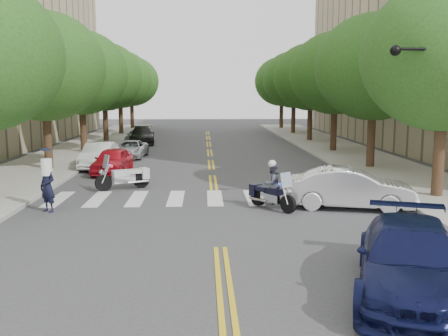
{
  "coord_description": "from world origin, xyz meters",
  "views": [
    {
      "loc": [
        -0.43,
        -13.06,
        4.14
      ],
      "look_at": [
        0.35,
        5.96,
        1.3
      ],
      "focal_mm": 40.0,
      "sensor_mm": 36.0,
      "label": 1
    }
  ],
  "objects": [
    {
      "name": "ground",
      "position": [
        0.0,
        0.0,
        0.0
      ],
      "size": [
        140.0,
        140.0,
        0.0
      ],
      "primitive_type": "plane",
      "color": "#38383A",
      "rests_on": "ground"
    },
    {
      "name": "tree_l_4",
      "position": [
        -8.8,
        38.0,
        5.55
      ],
      "size": [
        6.4,
        6.4,
        8.45
      ],
      "color": "#382316",
      "rests_on": "ground"
    },
    {
      "name": "tree_r_3",
      "position": [
        8.8,
        30.0,
        5.55
      ],
      "size": [
        6.4,
        6.4,
        8.45
      ],
      "color": "#382316",
      "rests_on": "ground"
    },
    {
      "name": "tree_r_2",
      "position": [
        8.8,
        22.0,
        5.55
      ],
      "size": [
        6.4,
        6.4,
        8.45
      ],
      "color": "#382316",
      "rests_on": "ground"
    },
    {
      "name": "parked_car_a",
      "position": [
        -5.2,
        13.0,
        0.67
      ],
      "size": [
        1.9,
        4.07,
        1.35
      ],
      "primitive_type": "imported",
      "rotation": [
        0.0,
        0.0,
        -0.08
      ],
      "color": "red",
      "rests_on": "ground"
    },
    {
      "name": "motorcycle_police",
      "position": [
        1.98,
        4.54,
        0.8
      ],
      "size": [
        1.51,
        1.92,
        1.8
      ],
      "rotation": [
        0.0,
        0.0,
        3.77
      ],
      "color": "black",
      "rests_on": "ground"
    },
    {
      "name": "tree_r_5",
      "position": [
        8.8,
        46.0,
        5.55
      ],
      "size": [
        6.4,
        6.4,
        8.45
      ],
      "color": "#382316",
      "rests_on": "ground"
    },
    {
      "name": "traffic_signal_pole",
      "position": [
        7.72,
        3.5,
        3.72
      ],
      "size": [
        2.82,
        0.42,
        6.0
      ],
      "color": "black",
      "rests_on": "ground"
    },
    {
      "name": "tree_l_3",
      "position": [
        -8.8,
        30.0,
        5.55
      ],
      "size": [
        6.4,
        6.4,
        8.45
      ],
      "color": "#382316",
      "rests_on": "ground"
    },
    {
      "name": "tree_r_4",
      "position": [
        8.8,
        38.0,
        5.55
      ],
      "size": [
        6.4,
        6.4,
        8.45
      ],
      "color": "#382316",
      "rests_on": "ground"
    },
    {
      "name": "tree_l_2",
      "position": [
        -8.8,
        22.0,
        5.55
      ],
      "size": [
        6.4,
        6.4,
        8.45
      ],
      "color": "#382316",
      "rests_on": "ground"
    },
    {
      "name": "tree_r_0",
      "position": [
        8.8,
        6.0,
        5.55
      ],
      "size": [
        6.4,
        6.4,
        8.45
      ],
      "color": "#382316",
      "rests_on": "ground"
    },
    {
      "name": "tree_r_1",
      "position": [
        8.8,
        14.0,
        5.55
      ],
      "size": [
        6.4,
        6.4,
        8.45
      ],
      "color": "#382316",
      "rests_on": "ground"
    },
    {
      "name": "motorcycle_parked",
      "position": [
        -3.78,
        8.58,
        0.55
      ],
      "size": [
        2.25,
        1.39,
        1.57
      ],
      "rotation": [
        0.0,
        0.0,
        2.06
      ],
      "color": "black",
      "rests_on": "ground"
    },
    {
      "name": "tree_l_1",
      "position": [
        -8.8,
        14.0,
        5.55
      ],
      "size": [
        6.4,
        6.4,
        8.45
      ],
      "color": "#382316",
      "rests_on": "ground"
    },
    {
      "name": "sidewalk_right",
      "position": [
        9.5,
        22.0,
        0.07
      ],
      "size": [
        5.0,
        60.0,
        0.15
      ],
      "primitive_type": "cube",
      "color": "#9E9991",
      "rests_on": "ground"
    },
    {
      "name": "parked_car_c",
      "position": [
        -5.2,
        19.5,
        0.56
      ],
      "size": [
        2.04,
        4.12,
        1.12
      ],
      "primitive_type": "imported",
      "rotation": [
        0.0,
        0.0,
        -0.04
      ],
      "color": "#A5A9AD",
      "rests_on": "ground"
    },
    {
      "name": "sidewalk_left",
      "position": [
        -9.5,
        22.0,
        0.07
      ],
      "size": [
        5.0,
        60.0,
        0.15
      ],
      "primitive_type": "cube",
      "color": "#9E9991",
      "rests_on": "ground"
    },
    {
      "name": "parked_car_d",
      "position": [
        -5.54,
        28.5,
        0.72
      ],
      "size": [
        2.49,
        5.12,
        1.44
      ],
      "primitive_type": "imported",
      "rotation": [
        0.0,
        0.0,
        0.1
      ],
      "color": "black",
      "rests_on": "ground"
    },
    {
      "name": "officer_standing",
      "position": [
        -5.92,
        4.39,
        0.91
      ],
      "size": [
        0.79,
        0.74,
        1.82
      ],
      "primitive_type": "imported",
      "rotation": [
        0.0,
        0.0,
        -0.61
      ],
      "color": "black",
      "rests_on": "ground"
    },
    {
      "name": "sedan_blue",
      "position": [
        3.8,
        -3.37,
        0.75
      ],
      "size": [
        3.73,
        5.58,
        1.5
      ],
      "primitive_type": "imported",
      "rotation": [
        0.0,
        0.0,
        -0.35
      ],
      "color": "#0D1137",
      "rests_on": "ground"
    },
    {
      "name": "parked_car_b",
      "position": [
        -6.3,
        14.97,
        0.71
      ],
      "size": [
        1.54,
        4.31,
        1.42
      ],
      "primitive_type": "imported",
      "rotation": [
        0.0,
        0.0,
        -0.01
      ],
      "color": "white",
      "rests_on": "ground"
    },
    {
      "name": "parked_car_e",
      "position": [
        -6.17,
        29.5,
        0.61
      ],
      "size": [
        1.73,
        3.68,
        1.22
      ],
      "primitive_type": "imported",
      "rotation": [
        0.0,
        0.0,
        -0.09
      ],
      "color": "#9FA0A5",
      "rests_on": "ground"
    },
    {
      "name": "convertible",
      "position": [
        4.89,
        4.5,
        0.75
      ],
      "size": [
        4.77,
        2.58,
        1.49
      ],
      "primitive_type": "imported",
      "rotation": [
        0.0,
        0.0,
        1.34
      ],
      "color": "silver",
      "rests_on": "ground"
    },
    {
      "name": "tree_l_5",
      "position": [
        -8.8,
        46.0,
        5.55
      ],
      "size": [
        6.4,
        6.4,
        8.45
      ],
      "color": "#382316",
      "rests_on": "ground"
    }
  ]
}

